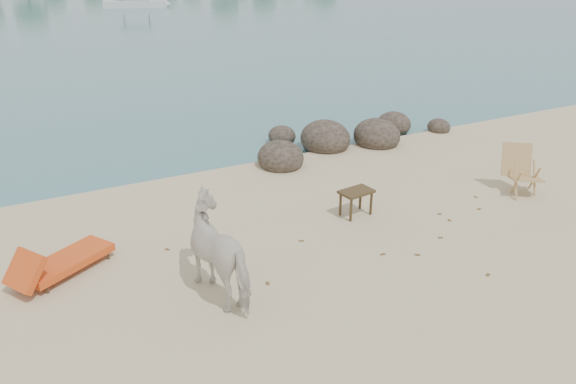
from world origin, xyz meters
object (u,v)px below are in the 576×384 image
object	(u,v)px
boulders	(341,139)
deck_chair	(527,173)
cow	(225,251)
side_table	(356,204)
lounge_chair	(67,257)

from	to	relation	value
boulders	deck_chair	size ratio (longest dim) A/B	5.91
cow	side_table	xyz separation A→B (m)	(3.32, 1.36, -0.48)
cow	lounge_chair	bearing A→B (deg)	-52.21
cow	lounge_chair	xyz separation A→B (m)	(-2.12, 1.79, -0.47)
side_table	lounge_chair	world-z (taller)	lounge_chair
cow	lounge_chair	distance (m)	2.81
deck_chair	side_table	bearing A→B (deg)	-157.85
boulders	cow	world-z (taller)	cow
side_table	deck_chair	xyz separation A→B (m)	(3.84, -0.82, 0.26)
boulders	lounge_chair	bearing A→B (deg)	-155.96
cow	lounge_chair	size ratio (longest dim) A/B	0.94
boulders	deck_chair	xyz separation A→B (m)	(1.78, -4.59, 0.33)
lounge_chair	side_table	bearing A→B (deg)	-35.51
boulders	deck_chair	distance (m)	4.94
side_table	deck_chair	distance (m)	3.94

